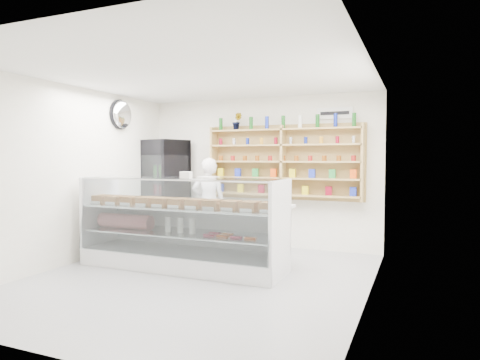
% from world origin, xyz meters
% --- Properties ---
extents(room, '(5.00, 5.00, 5.00)m').
position_xyz_m(room, '(0.00, 0.00, 1.40)').
color(room, '#9B9CA0').
rests_on(room, ground).
extents(display_counter, '(3.15, 0.94, 1.37)m').
position_xyz_m(display_counter, '(-0.50, 0.46, 0.37)').
color(display_counter, white).
rests_on(display_counter, floor).
extents(shop_worker, '(0.72, 0.60, 1.67)m').
position_xyz_m(shop_worker, '(-0.78, 1.88, 0.84)').
color(shop_worker, white).
rests_on(shop_worker, floor).
extents(drinks_cooler, '(0.89, 0.88, 2.02)m').
position_xyz_m(drinks_cooler, '(-1.85, 2.09, 1.01)').
color(drinks_cooler, black).
rests_on(drinks_cooler, floor).
extents(wall_shelving, '(2.84, 0.28, 1.33)m').
position_xyz_m(wall_shelving, '(0.50, 2.34, 1.59)').
color(wall_shelving, tan).
rests_on(wall_shelving, back_wall).
extents(potted_plant, '(0.22, 0.20, 0.32)m').
position_xyz_m(potted_plant, '(-0.41, 2.34, 2.36)').
color(potted_plant, '#1E6626').
rests_on(potted_plant, wall_shelving).
extents(security_mirror, '(0.15, 0.50, 0.50)m').
position_xyz_m(security_mirror, '(-2.17, 1.20, 2.45)').
color(security_mirror, silver).
rests_on(security_mirror, left_wall).
extents(wall_sign, '(0.62, 0.03, 0.20)m').
position_xyz_m(wall_sign, '(1.40, 2.47, 2.45)').
color(wall_sign, white).
rests_on(wall_sign, back_wall).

